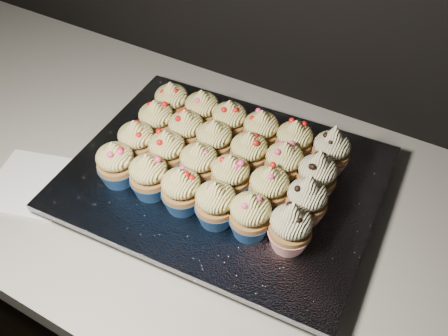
# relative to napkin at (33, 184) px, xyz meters

# --- Properties ---
(worktop) EXTENTS (2.44, 0.64, 0.04)m
(worktop) POSITION_rel_napkin_xyz_m (0.54, 0.15, -0.02)
(worktop) COLOR beige
(worktop) RESTS_ON cabinet
(napkin) EXTENTS (0.18, 0.18, 0.00)m
(napkin) POSITION_rel_napkin_xyz_m (0.00, 0.00, 0.00)
(napkin) COLOR white
(napkin) RESTS_ON worktop
(baking_tray) EXTENTS (0.48, 0.38, 0.02)m
(baking_tray) POSITION_rel_napkin_xyz_m (0.29, 0.16, 0.01)
(baking_tray) COLOR black
(baking_tray) RESTS_ON worktop
(foil_lining) EXTENTS (0.53, 0.42, 0.01)m
(foil_lining) POSITION_rel_napkin_xyz_m (0.29, 0.16, 0.03)
(foil_lining) COLOR silver
(foil_lining) RESTS_ON baking_tray
(cupcake_0) EXTENTS (0.06, 0.06, 0.08)m
(cupcake_0) POSITION_rel_napkin_xyz_m (0.15, 0.06, 0.07)
(cupcake_0) COLOR navy
(cupcake_0) RESTS_ON foil_lining
(cupcake_1) EXTENTS (0.06, 0.06, 0.08)m
(cupcake_1) POSITION_rel_napkin_xyz_m (0.21, 0.06, 0.07)
(cupcake_1) COLOR navy
(cupcake_1) RESTS_ON foil_lining
(cupcake_2) EXTENTS (0.06, 0.06, 0.08)m
(cupcake_2) POSITION_rel_napkin_xyz_m (0.27, 0.06, 0.07)
(cupcake_2) COLOR navy
(cupcake_2) RESTS_ON foil_lining
(cupcake_3) EXTENTS (0.06, 0.06, 0.08)m
(cupcake_3) POSITION_rel_napkin_xyz_m (0.33, 0.07, 0.07)
(cupcake_3) COLOR navy
(cupcake_3) RESTS_ON foil_lining
(cupcake_4) EXTENTS (0.06, 0.06, 0.08)m
(cupcake_4) POSITION_rel_napkin_xyz_m (0.38, 0.07, 0.07)
(cupcake_4) COLOR navy
(cupcake_4) RESTS_ON foil_lining
(cupcake_5) EXTENTS (0.06, 0.06, 0.10)m
(cupcake_5) POSITION_rel_napkin_xyz_m (0.44, 0.08, 0.07)
(cupcake_5) COLOR #B21B18
(cupcake_5) RESTS_ON foil_lining
(cupcake_6) EXTENTS (0.06, 0.06, 0.08)m
(cupcake_6) POSITION_rel_napkin_xyz_m (0.15, 0.12, 0.07)
(cupcake_6) COLOR navy
(cupcake_6) RESTS_ON foil_lining
(cupcake_7) EXTENTS (0.06, 0.06, 0.08)m
(cupcake_7) POSITION_rel_napkin_xyz_m (0.20, 0.12, 0.07)
(cupcake_7) COLOR navy
(cupcake_7) RESTS_ON foil_lining
(cupcake_8) EXTENTS (0.06, 0.06, 0.08)m
(cupcake_8) POSITION_rel_napkin_xyz_m (0.26, 0.12, 0.07)
(cupcake_8) COLOR navy
(cupcake_8) RESTS_ON foil_lining
(cupcake_9) EXTENTS (0.06, 0.06, 0.08)m
(cupcake_9) POSITION_rel_napkin_xyz_m (0.32, 0.13, 0.07)
(cupcake_9) COLOR navy
(cupcake_9) RESTS_ON foil_lining
(cupcake_10) EXTENTS (0.06, 0.06, 0.08)m
(cupcake_10) POSITION_rel_napkin_xyz_m (0.38, 0.13, 0.07)
(cupcake_10) COLOR navy
(cupcake_10) RESTS_ON foil_lining
(cupcake_11) EXTENTS (0.06, 0.06, 0.10)m
(cupcake_11) POSITION_rel_napkin_xyz_m (0.44, 0.14, 0.07)
(cupcake_11) COLOR #B21B18
(cupcake_11) RESTS_ON foil_lining
(cupcake_12) EXTENTS (0.06, 0.06, 0.08)m
(cupcake_12) POSITION_rel_napkin_xyz_m (0.14, 0.18, 0.07)
(cupcake_12) COLOR navy
(cupcake_12) RESTS_ON foil_lining
(cupcake_13) EXTENTS (0.06, 0.06, 0.08)m
(cupcake_13) POSITION_rel_napkin_xyz_m (0.20, 0.18, 0.07)
(cupcake_13) COLOR navy
(cupcake_13) RESTS_ON foil_lining
(cupcake_14) EXTENTS (0.06, 0.06, 0.08)m
(cupcake_14) POSITION_rel_napkin_xyz_m (0.26, 0.18, 0.07)
(cupcake_14) COLOR navy
(cupcake_14) RESTS_ON foil_lining
(cupcake_15) EXTENTS (0.06, 0.06, 0.08)m
(cupcake_15) POSITION_rel_napkin_xyz_m (0.32, 0.19, 0.07)
(cupcake_15) COLOR navy
(cupcake_15) RESTS_ON foil_lining
(cupcake_16) EXTENTS (0.06, 0.06, 0.08)m
(cupcake_16) POSITION_rel_napkin_xyz_m (0.38, 0.19, 0.07)
(cupcake_16) COLOR navy
(cupcake_16) RESTS_ON foil_lining
(cupcake_17) EXTENTS (0.06, 0.06, 0.10)m
(cupcake_17) POSITION_rel_napkin_xyz_m (0.44, 0.19, 0.07)
(cupcake_17) COLOR #B21B18
(cupcake_17) RESTS_ON foil_lining
(cupcake_18) EXTENTS (0.06, 0.06, 0.08)m
(cupcake_18) POSITION_rel_napkin_xyz_m (0.14, 0.23, 0.07)
(cupcake_18) COLOR navy
(cupcake_18) RESTS_ON foil_lining
(cupcake_19) EXTENTS (0.06, 0.06, 0.08)m
(cupcake_19) POSITION_rel_napkin_xyz_m (0.20, 0.24, 0.07)
(cupcake_19) COLOR navy
(cupcake_19) RESTS_ON foil_lining
(cupcake_20) EXTENTS (0.06, 0.06, 0.08)m
(cupcake_20) POSITION_rel_napkin_xyz_m (0.25, 0.24, 0.07)
(cupcake_20) COLOR navy
(cupcake_20) RESTS_ON foil_lining
(cupcake_21) EXTENTS (0.06, 0.06, 0.08)m
(cupcake_21) POSITION_rel_napkin_xyz_m (0.31, 0.24, 0.07)
(cupcake_21) COLOR navy
(cupcake_21) RESTS_ON foil_lining
(cupcake_22) EXTENTS (0.06, 0.06, 0.08)m
(cupcake_22) POSITION_rel_napkin_xyz_m (0.37, 0.25, 0.07)
(cupcake_22) COLOR navy
(cupcake_22) RESTS_ON foil_lining
(cupcake_23) EXTENTS (0.06, 0.06, 0.10)m
(cupcake_23) POSITION_rel_napkin_xyz_m (0.43, 0.26, 0.07)
(cupcake_23) COLOR #B21B18
(cupcake_23) RESTS_ON foil_lining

